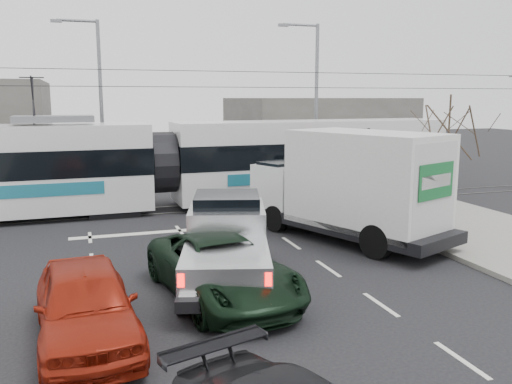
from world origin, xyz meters
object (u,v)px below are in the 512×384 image
object	(u,v)px
street_lamp_far	(97,96)
green_car	(222,268)
street_lamp_near	(313,96)
navy_pickup	(346,193)
box_truck	(350,187)
tram	(161,164)
red_car	(86,304)
silver_pickup	(227,240)
bare_tree	(449,132)
traffic_signal	(365,152)

from	to	relation	value
street_lamp_far	green_car	size ratio (longest dim) A/B	1.60
street_lamp_near	navy_pickup	distance (m)	9.16
box_truck	street_lamp_far	bearing A→B (deg)	98.74
green_car	box_truck	bearing A→B (deg)	27.40
tram	green_car	size ratio (longest dim) A/B	5.11
street_lamp_near	box_truck	xyz separation A→B (m)	(-3.45, -11.17, -3.19)
tram	red_car	bearing A→B (deg)	-106.23
red_car	street_lamp_near	bearing A→B (deg)	49.65
silver_pickup	box_truck	world-z (taller)	box_truck
bare_tree	street_lamp_far	world-z (taller)	street_lamp_far
green_car	street_lamp_far	bearing A→B (deg)	89.03
street_lamp_far	silver_pickup	size ratio (longest dim) A/B	1.35
street_lamp_far	silver_pickup	bearing A→B (deg)	-80.19
tram	silver_pickup	world-z (taller)	tram
silver_pickup	green_car	bearing A→B (deg)	-94.06
tram	red_car	world-z (taller)	tram
street_lamp_far	box_truck	bearing A→B (deg)	-58.56
tram	box_truck	bearing A→B (deg)	-54.31
silver_pickup	red_car	xyz separation A→B (m)	(-3.79, -2.90, -0.31)
navy_pickup	red_car	distance (m)	13.83
silver_pickup	navy_pickup	world-z (taller)	silver_pickup
silver_pickup	street_lamp_near	bearing A→B (deg)	73.73
silver_pickup	box_truck	xyz separation A→B (m)	(5.28, 2.84, 0.78)
bare_tree	street_lamp_near	world-z (taller)	street_lamp_near
traffic_signal	tram	bearing A→B (deg)	155.56
green_car	red_car	distance (m)	3.67
navy_pickup	green_car	bearing A→B (deg)	-158.19
street_lamp_far	box_truck	xyz separation A→B (m)	(8.05, -13.17, -3.19)
traffic_signal	red_car	size ratio (longest dim) A/B	0.74
traffic_signal	navy_pickup	distance (m)	2.04
street_lamp_far	silver_pickup	world-z (taller)	street_lamp_far
traffic_signal	green_car	size ratio (longest dim) A/B	0.64
silver_pickup	green_car	xyz separation A→B (m)	(-0.47, -1.32, -0.36)
silver_pickup	navy_pickup	size ratio (longest dim) A/B	1.18
green_car	tram	bearing A→B (deg)	80.84
street_lamp_near	tram	world-z (taller)	street_lamp_near
traffic_signal	street_lamp_near	xyz separation A→B (m)	(0.84, 7.50, 2.37)
street_lamp_far	street_lamp_near	bearing A→B (deg)	-9.87
tram	silver_pickup	xyz separation A→B (m)	(0.34, -10.25, -0.93)
green_car	red_car	xyz separation A→B (m)	(-3.32, -1.58, 0.05)
bare_tree	tram	bearing A→B (deg)	140.42
bare_tree	navy_pickup	bearing A→B (deg)	122.57
navy_pickup	red_car	bearing A→B (deg)	-163.38
street_lamp_near	street_lamp_far	distance (m)	11.67
street_lamp_near	green_car	size ratio (longest dim) A/B	1.60
street_lamp_far	green_car	world-z (taller)	street_lamp_far
street_lamp_near	tram	size ratio (longest dim) A/B	0.31
traffic_signal	street_lamp_near	distance (m)	7.91
bare_tree	silver_pickup	bearing A→B (deg)	-164.45
tram	box_truck	size ratio (longest dim) A/B	3.49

